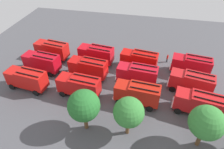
{
  "coord_description": "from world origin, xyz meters",
  "views": [
    {
      "loc": [
        -5.94,
        27.79,
        23.72
      ],
      "look_at": [
        0.0,
        0.0,
        1.4
      ],
      "focal_mm": 31.97,
      "sensor_mm": 36.0,
      "label": 1
    }
  ],
  "objects": [
    {
      "name": "firefighter_2",
      "position": [
        -9.94,
        -8.33,
        0.95
      ],
      "size": [
        0.4,
        0.48,
        1.69
      ],
      "rotation": [
        0.0,
        0.0,
        5.85
      ],
      "color": "black",
      "rests_on": "ground"
    },
    {
      "name": "traffic_cone_0",
      "position": [
        3.33,
        -2.42,
        0.32
      ],
      "size": [
        0.44,
        0.44,
        0.63
      ],
      "primitive_type": "cone",
      "color": "#F2600C",
      "rests_on": "ground"
    },
    {
      "name": "fire_truck_7",
      "position": [
        13.74,
        -0.16,
        2.15
      ],
      "size": [
        7.44,
        3.46,
        3.88
      ],
      "rotation": [
        0.0,
        0.0,
        -0.12
      ],
      "color": "red",
      "rests_on": "ground"
    },
    {
      "name": "fire_truck_1",
      "position": [
        -4.37,
        -4.75,
        2.15
      ],
      "size": [
        7.47,
        3.55,
        3.88
      ],
      "rotation": [
        0.0,
        0.0,
        -0.14
      ],
      "color": "red",
      "rests_on": "ground"
    },
    {
      "name": "fire_truck_3",
      "position": [
        13.89,
        -4.8,
        2.15
      ],
      "size": [
        7.48,
        3.6,
        3.88
      ],
      "rotation": [
        0.0,
        0.0,
        -0.15
      ],
      "color": "red",
      "rests_on": "ground"
    },
    {
      "name": "ground_plane",
      "position": [
        0.0,
        0.0,
        0.0
      ],
      "size": [
        64.83,
        64.83,
        0.0
      ],
      "primitive_type": "plane",
      "color": "#4C4C51"
    },
    {
      "name": "tree_3",
      "position": [
        1.38,
        11.09,
        4.53
      ],
      "size": [
        4.34,
        4.34,
        6.73
      ],
      "color": "brown",
      "rests_on": "ground"
    },
    {
      "name": "fire_truck_9",
      "position": [
        -5.08,
        4.73,
        2.15
      ],
      "size": [
        7.38,
        3.24,
        3.88
      ],
      "rotation": [
        0.0,
        0.0,
        -0.08
      ],
      "color": "red",
      "rests_on": "ground"
    },
    {
      "name": "fire_truck_10",
      "position": [
        4.47,
        4.89,
        2.15
      ],
      "size": [
        7.4,
        3.3,
        3.88
      ],
      "rotation": [
        0.0,
        0.0,
        -0.09
      ],
      "color": "red",
      "rests_on": "ground"
    },
    {
      "name": "traffic_cone_1",
      "position": [
        -11.33,
        1.91,
        0.28
      ],
      "size": [
        0.39,
        0.39,
        0.56
      ],
      "primitive_type": "cone",
      "color": "#F2600C",
      "rests_on": "ground"
    },
    {
      "name": "firefighter_0",
      "position": [
        15.06,
        -7.35,
        1.0
      ],
      "size": [
        0.47,
        0.46,
        1.77
      ],
      "rotation": [
        0.0,
        0.0,
        3.98
      ],
      "color": "black",
      "rests_on": "ground"
    },
    {
      "name": "fire_truck_8",
      "position": [
        -14.29,
        4.93,
        2.15
      ],
      "size": [
        7.51,
        3.74,
        3.88
      ],
      "rotation": [
        0.0,
        0.0,
        -0.17
      ],
      "color": "red",
      "rests_on": "ground"
    },
    {
      "name": "fire_truck_2",
      "position": [
        4.34,
        -5.02,
        2.15
      ],
      "size": [
        7.45,
        3.49,
        3.88
      ],
      "rotation": [
        0.0,
        0.0,
        -0.13
      ],
      "color": "red",
      "rests_on": "ground"
    },
    {
      "name": "tree_2",
      "position": [
        -4.48,
        10.74,
        4.23
      ],
      "size": [
        4.06,
        4.06,
        6.29
      ],
      "color": "brown",
      "rests_on": "ground"
    },
    {
      "name": "firefighter_1",
      "position": [
        6.18,
        -8.07,
        0.95
      ],
      "size": [
        0.42,
        0.48,
        1.69
      ],
      "rotation": [
        0.0,
        0.0,
        3.68
      ],
      "color": "black",
      "rests_on": "ground"
    },
    {
      "name": "fire_truck_4",
      "position": [
        -13.64,
        0.08,
        2.15
      ],
      "size": [
        7.53,
        3.83,
        3.88
      ],
      "rotation": [
        0.0,
        0.0,
        -0.19
      ],
      "color": "red",
      "rests_on": "ground"
    },
    {
      "name": "fire_truck_6",
      "position": [
        4.49,
        -0.24,
        2.15
      ],
      "size": [
        7.44,
        3.44,
        3.88
      ],
      "rotation": [
        0.0,
        0.0,
        -0.12
      ],
      "color": "red",
      "rests_on": "ground"
    },
    {
      "name": "fire_truck_5",
      "position": [
        -4.53,
        -0.17,
        2.15
      ],
      "size": [
        7.38,
        3.25,
        3.88
      ],
      "rotation": [
        0.0,
        0.0,
        -0.09
      ],
      "color": "red",
      "rests_on": "ground"
    },
    {
      "name": "fire_truck_11",
      "position": [
        13.81,
        5.09,
        2.15
      ],
      "size": [
        7.43,
        3.41,
        3.88
      ],
      "rotation": [
        0.0,
        0.0,
        -0.11
      ],
      "color": "red",
      "rests_on": "ground"
    },
    {
      "name": "fire_truck_0",
      "position": [
        -14.1,
        -5.11,
        2.15
      ],
      "size": [
        7.47,
        3.56,
        3.88
      ],
      "rotation": [
        0.0,
        0.0,
        -0.14
      ],
      "color": "red",
      "rests_on": "ground"
    },
    {
      "name": "tree_1",
      "position": [
        -13.84,
        10.62,
        4.48
      ],
      "size": [
        4.3,
        4.3,
        6.66
      ],
      "color": "brown",
      "rests_on": "ground"
    }
  ]
}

